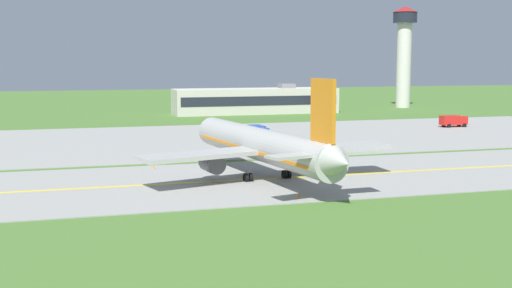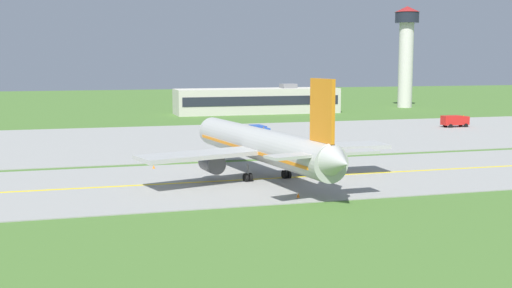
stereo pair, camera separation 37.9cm
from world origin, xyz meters
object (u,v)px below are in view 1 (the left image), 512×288
(control_tower, at_px, (404,48))
(service_truck_baggage, at_px, (258,132))
(service_truck_fuel, at_px, (453,120))
(airplane_lead, at_px, (262,145))

(control_tower, bearing_deg, service_truck_baggage, -134.75)
(service_truck_fuel, bearing_deg, service_truck_baggage, -168.38)
(service_truck_fuel, distance_m, control_tower, 62.62)
(service_truck_fuel, height_order, control_tower, control_tower)
(control_tower, bearing_deg, service_truck_fuel, -108.61)
(airplane_lead, distance_m, control_tower, 130.58)
(airplane_lead, distance_m, service_truck_fuel, 74.70)
(service_truck_baggage, bearing_deg, service_truck_fuel, 11.62)
(service_truck_fuel, bearing_deg, control_tower, 71.39)
(service_truck_baggage, xyz_separation_m, service_truck_fuel, (47.03, 9.67, 0.00))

